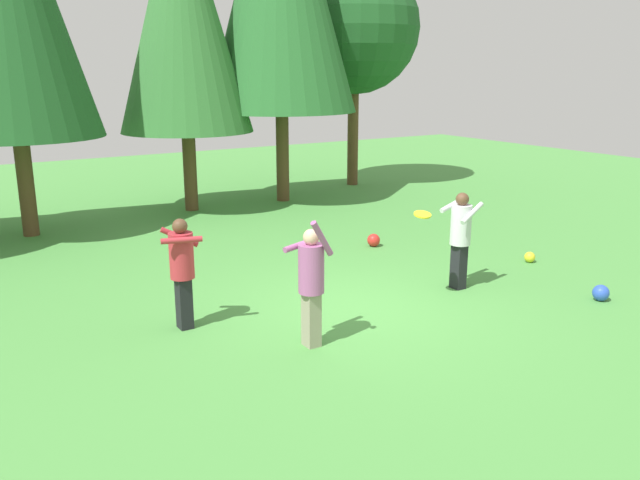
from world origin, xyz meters
The scene contains 10 objects.
ground_plane centered at (0.00, 0.00, 0.00)m, with size 40.00×40.00×0.00m, color #4C9342.
person_thrower centered at (-1.25, -0.79, 0.95)m, with size 0.56×0.57×1.77m.
person_catcher centered at (2.06, -0.09, 0.97)m, with size 0.64×0.58×1.63m.
person_bystander centered at (-2.45, 0.70, 0.94)m, with size 0.65×0.61×1.60m.
frisbee centered at (1.04, -0.30, 1.43)m, with size 0.32×0.32×0.08m.
ball_red centered at (2.46, 2.81, 0.13)m, with size 0.27×0.27×0.27m, color red.
ball_blue centered at (3.55, -1.76, 0.13)m, with size 0.26×0.26×0.26m, color blue.
ball_yellow centered at (4.29, 0.30, 0.10)m, with size 0.21×0.21×0.21m, color yellow.
tree_far_right centered at (6.40, 9.22, 4.75)m, with size 3.95×3.95×6.75m.
tree_center centered at (0.62, 8.27, 4.95)m, with size 3.32×3.32×7.92m.
Camera 1 is at (-5.47, -7.71, 3.59)m, focal length 36.78 mm.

